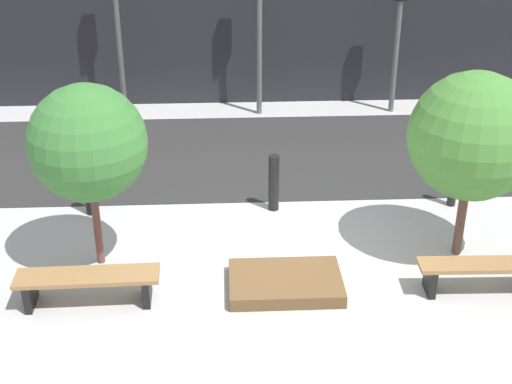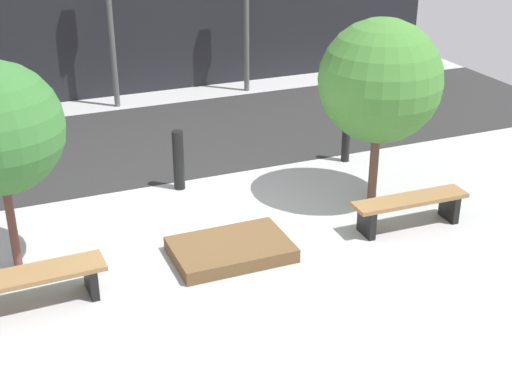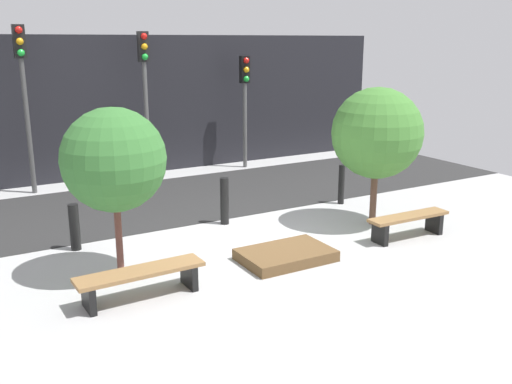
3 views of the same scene
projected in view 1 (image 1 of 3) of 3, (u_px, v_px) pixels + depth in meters
ground_plane at (282, 264)px, 10.60m from camera, size 18.00×18.00×0.00m
road_strip at (265, 154)px, 14.19m from camera, size 18.00×4.09×0.01m
building_facade at (257, 18)px, 16.29m from camera, size 16.20×0.50×3.88m
bench_left at (88, 282)px, 9.60m from camera, size 1.94×0.51×0.45m
bench_right at (481, 271)px, 9.83m from camera, size 1.76×0.43×0.47m
planter_bed at (285, 283)px, 10.00m from camera, size 1.58×1.05×0.19m
tree_behind_left_bench at (88, 143)px, 9.79m from camera, size 1.65×1.65×2.76m
tree_behind_right_bench at (473, 136)px, 10.03m from camera, size 1.85×1.85×2.85m
bollard_far_left at (90, 190)px, 11.82m from camera, size 0.19×0.19×0.87m
bollard_left at (274, 183)px, 11.93m from camera, size 0.18×0.18×0.99m
bollard_center at (454, 181)px, 12.07m from camera, size 0.15×0.15×0.94m
traffic_light_mid_east at (400, 11)px, 15.37m from camera, size 0.28×0.27×3.30m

